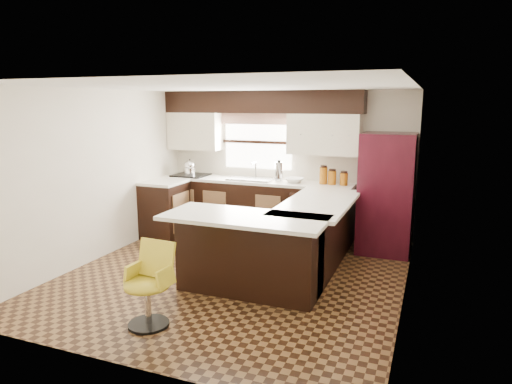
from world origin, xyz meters
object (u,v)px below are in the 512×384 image
at_px(peninsula_return, 249,255).
at_px(bar_chair, 147,286).
at_px(peninsula_long, 314,237).
at_px(refrigerator, 386,193).

distance_m(peninsula_return, bar_chair, 1.32).
xyz_separation_m(peninsula_long, bar_chair, (-1.15, -2.14, -0.03)).
relative_size(peninsula_return, bar_chair, 1.95).
bearing_deg(refrigerator, peninsula_long, -124.94).
height_order(refrigerator, bar_chair, refrigerator).
relative_size(peninsula_long, refrigerator, 1.09).
bearing_deg(peninsula_return, peninsula_long, 61.70).
distance_m(peninsula_long, peninsula_return, 1.11).
height_order(peninsula_long, peninsula_return, same).
xyz_separation_m(refrigerator, bar_chair, (-1.94, -3.29, -0.47)).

